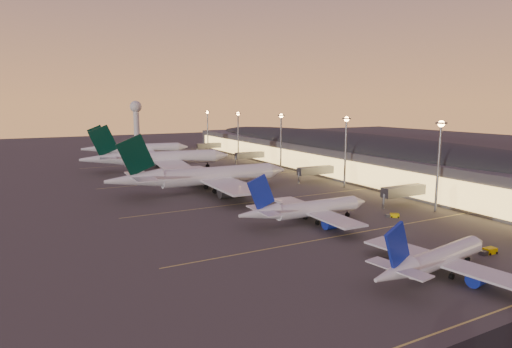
% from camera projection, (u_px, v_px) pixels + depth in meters
% --- Properties ---
extents(ground, '(700.00, 700.00, 0.00)m').
position_uv_depth(ground, '(334.00, 229.00, 105.15)').
color(ground, '#3D3B38').
extents(airliner_narrow_south, '(33.82, 30.52, 12.09)m').
position_uv_depth(airliner_narrow_south, '(435.00, 260.00, 75.94)').
color(airliner_narrow_south, silver).
rests_on(airliner_narrow_south, ground).
extents(airliner_narrow_north, '(38.33, 34.12, 13.73)m').
position_uv_depth(airliner_narrow_north, '(307.00, 209.00, 110.14)').
color(airliner_narrow_north, silver).
rests_on(airliner_narrow_north, ground).
extents(airliner_wide_near, '(65.47, 59.37, 21.02)m').
position_uv_depth(airliner_wide_near, '(203.00, 177.00, 148.40)').
color(airliner_wide_near, silver).
rests_on(airliner_wide_near, ground).
extents(airliner_wide_mid, '(67.08, 61.54, 21.46)m').
position_uv_depth(airliner_wide_mid, '(158.00, 159.00, 195.96)').
color(airliner_wide_mid, silver).
rests_on(airliner_wide_mid, ground).
extents(airliner_wide_far, '(59.11, 54.31, 18.92)m').
position_uv_depth(airliner_wide_far, '(137.00, 149.00, 243.92)').
color(airliner_wide_far, silver).
rests_on(airliner_wide_far, ground).
extents(terminal_building, '(56.35, 255.00, 17.46)m').
position_uv_depth(terminal_building, '(343.00, 151.00, 195.44)').
color(terminal_building, '#49494E').
rests_on(terminal_building, ground).
extents(light_masts, '(2.20, 217.20, 25.90)m').
position_uv_depth(light_masts, '(306.00, 135.00, 175.57)').
color(light_masts, slate).
rests_on(light_masts, ground).
extents(radar_tower, '(9.00, 9.00, 32.50)m').
position_uv_depth(radar_tower, '(136.00, 115.00, 332.86)').
color(radar_tower, silver).
rests_on(radar_tower, ground).
extents(lane_markings, '(90.00, 180.36, 0.00)m').
position_uv_depth(lane_markings, '(258.00, 198.00, 140.02)').
color(lane_markings, '#D8C659').
rests_on(lane_markings, ground).
extents(baggage_tug_a, '(4.10, 1.96, 1.19)m').
position_uv_depth(baggage_tug_a, '(488.00, 251.00, 87.82)').
color(baggage_tug_a, '#E6CF01').
rests_on(baggage_tug_a, ground).
extents(baggage_tug_c, '(3.67, 3.14, 1.05)m').
position_uv_depth(baggage_tug_c, '(393.00, 215.00, 116.00)').
color(baggage_tug_c, '#E6CF01').
rests_on(baggage_tug_c, ground).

